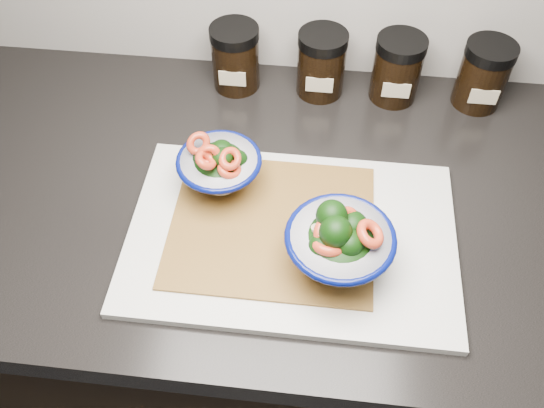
# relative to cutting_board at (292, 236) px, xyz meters

# --- Properties ---
(cabinet) EXTENTS (3.43, 0.58, 0.86)m
(cabinet) POSITION_rel_cutting_board_xyz_m (0.03, 0.08, -0.48)
(cabinet) COLOR black
(cabinet) RESTS_ON ground
(countertop) EXTENTS (3.50, 0.60, 0.04)m
(countertop) POSITION_rel_cutting_board_xyz_m (0.03, 0.08, -0.03)
(countertop) COLOR black
(countertop) RESTS_ON cabinet
(cutting_board) EXTENTS (0.45, 0.30, 0.01)m
(cutting_board) POSITION_rel_cutting_board_xyz_m (0.00, 0.00, 0.00)
(cutting_board) COLOR silver
(cutting_board) RESTS_ON countertop
(bamboo_mat) EXTENTS (0.28, 0.24, 0.00)m
(bamboo_mat) POSITION_rel_cutting_board_xyz_m (-0.03, 0.01, 0.01)
(bamboo_mat) COLOR olive
(bamboo_mat) RESTS_ON cutting_board
(bowl_left) EXTENTS (0.12, 0.12, 0.10)m
(bowl_left) POSITION_rel_cutting_board_xyz_m (-0.11, 0.07, 0.05)
(bowl_left) COLOR white
(bowl_left) RESTS_ON bamboo_mat
(bowl_right) EXTENTS (0.14, 0.14, 0.10)m
(bowl_right) POSITION_rel_cutting_board_xyz_m (0.06, -0.05, 0.06)
(bowl_right) COLOR white
(bowl_right) RESTS_ON bamboo_mat
(spice_jar_a) EXTENTS (0.08, 0.08, 0.11)m
(spice_jar_a) POSITION_rel_cutting_board_xyz_m (-0.13, 0.32, 0.05)
(spice_jar_a) COLOR black
(spice_jar_a) RESTS_ON countertop
(spice_jar_b) EXTENTS (0.08, 0.08, 0.11)m
(spice_jar_b) POSITION_rel_cutting_board_xyz_m (0.02, 0.32, 0.05)
(spice_jar_b) COLOR black
(spice_jar_b) RESTS_ON countertop
(spice_jar_c) EXTENTS (0.08, 0.08, 0.11)m
(spice_jar_c) POSITION_rel_cutting_board_xyz_m (0.14, 0.32, 0.05)
(spice_jar_c) COLOR black
(spice_jar_c) RESTS_ON countertop
(spice_jar_d) EXTENTS (0.08, 0.08, 0.11)m
(spice_jar_d) POSITION_rel_cutting_board_xyz_m (0.28, 0.32, 0.05)
(spice_jar_d) COLOR black
(spice_jar_d) RESTS_ON countertop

